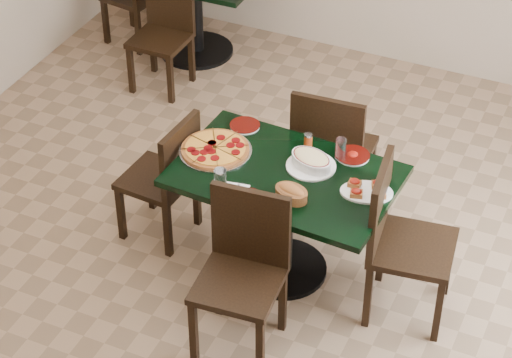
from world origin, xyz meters
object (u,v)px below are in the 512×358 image
at_px(chair_near, 244,263).
at_px(pepperoni_pizza, 215,149).
at_px(chair_right, 398,234).
at_px(bruschetta_platter, 367,190).
at_px(chair_far, 331,148).
at_px(lasagna_casserole, 311,160).
at_px(main_table, 285,198).
at_px(back_chair_near, 164,27).
at_px(bread_basket, 291,193).
at_px(chair_left, 168,174).

xyz_separation_m(chair_near, pepperoni_pizza, (-0.46, 0.59, 0.23)).
height_order(chair_right, bruschetta_platter, chair_right).
relative_size(chair_far, lasagna_casserole, 3.25).
xyz_separation_m(chair_right, pepperoni_pizza, (-1.15, 0.04, 0.21)).
relative_size(chair_near, pepperoni_pizza, 2.21).
xyz_separation_m(main_table, chair_right, (0.69, -0.01, -0.01)).
bearing_deg(back_chair_near, chair_right, -34.27).
distance_m(lasagna_casserole, bread_basket, 0.31).
relative_size(chair_left, pepperoni_pizza, 2.03).
xyz_separation_m(chair_left, pepperoni_pizza, (0.33, 0.00, 0.28)).
distance_m(back_chair_near, bruschetta_platter, 2.72).
height_order(chair_right, lasagna_casserole, chair_right).
height_order(back_chair_near, bread_basket, back_chair_near).
bearing_deg(lasagna_casserole, back_chair_near, 159.86).
xyz_separation_m(chair_right, lasagna_casserole, (-0.58, 0.13, 0.24)).
height_order(chair_left, lasagna_casserole, chair_left).
bearing_deg(lasagna_casserole, chair_right, 7.41).
distance_m(chair_far, bread_basket, 0.83).
distance_m(chair_far, chair_near, 1.17).
bearing_deg(main_table, bruschetta_platter, 5.07).
relative_size(chair_near, bread_basket, 4.27).
height_order(lasagna_casserole, bruschetta_platter, lasagna_casserole).
bearing_deg(chair_right, back_chair_near, 47.76).
height_order(chair_far, bread_basket, chair_far).
relative_size(main_table, bread_basket, 5.81).
xyz_separation_m(chair_right, bruschetta_platter, (-0.21, 0.03, 0.22)).
xyz_separation_m(back_chair_near, bread_basket, (1.80, -1.83, 0.31)).
distance_m(chair_far, chair_left, 1.03).
bearing_deg(bread_basket, chair_far, 108.21).
distance_m(chair_far, chair_right, 0.88).
bearing_deg(lasagna_casserole, pepperoni_pizza, -150.67).
distance_m(chair_far, bruschetta_platter, 0.75).
bearing_deg(lasagna_casserole, main_table, -113.97).
relative_size(chair_near, chair_right, 0.97).
xyz_separation_m(chair_near, lasagna_casserole, (0.11, 0.69, 0.26)).
bearing_deg(chair_near, main_table, 85.50).
xyz_separation_m(chair_near, back_chair_near, (-1.68, 2.20, -0.05)).
distance_m(main_table, chair_near, 0.57).
distance_m(pepperoni_pizza, lasagna_casserole, 0.57).
bearing_deg(back_chair_near, chair_near, -52.09).
bearing_deg(bread_basket, chair_right, 31.58).
bearing_deg(lasagna_casserole, bruschetta_platter, 5.12).
relative_size(chair_far, pepperoni_pizza, 2.28).
bearing_deg(pepperoni_pizza, lasagna_casserole, 9.25).
height_order(chair_far, back_chair_near, chair_far).
bearing_deg(pepperoni_pizza, chair_far, 47.95).
bearing_deg(chair_near, chair_left, 138.38).
relative_size(chair_far, back_chair_near, 1.14).
bearing_deg(chair_left, lasagna_casserole, 100.17).
bearing_deg(main_table, chair_right, 1.87).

